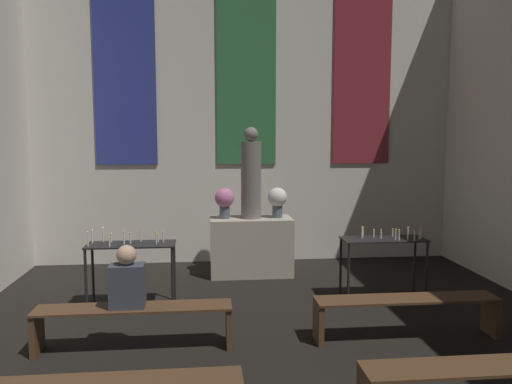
# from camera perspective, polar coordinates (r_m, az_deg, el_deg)

# --- Properties ---
(wall_back) EXTENTS (7.69, 0.16, 5.53)m
(wall_back) POSITION_cam_1_polar(r_m,az_deg,el_deg) (9.00, -1.15, 9.79)
(wall_back) COLOR silver
(wall_back) RESTS_ON ground_plane
(altar) EXTENTS (1.32, 0.65, 0.94)m
(altar) POSITION_cam_1_polar(r_m,az_deg,el_deg) (8.20, -0.56, -6.22)
(altar) COLOR #ADA38E
(altar) RESTS_ON ground_plane
(statue) EXTENTS (0.33, 0.33, 1.47)m
(statue) POSITION_cam_1_polar(r_m,az_deg,el_deg) (8.03, -0.57, 1.80)
(statue) COLOR slate
(statue) RESTS_ON altar
(flower_vase_left) EXTENTS (0.31, 0.31, 0.49)m
(flower_vase_left) POSITION_cam_1_polar(r_m,az_deg,el_deg) (8.04, -3.61, -0.93)
(flower_vase_left) COLOR #4C5666
(flower_vase_left) RESTS_ON altar
(flower_vase_right) EXTENTS (0.31, 0.31, 0.49)m
(flower_vase_right) POSITION_cam_1_polar(r_m,az_deg,el_deg) (8.12, 2.45, -0.86)
(flower_vase_right) COLOR #4C5666
(flower_vase_right) RESTS_ON altar
(candle_rack_left) EXTENTS (1.15, 0.45, 1.05)m
(candle_rack_left) POSITION_cam_1_polar(r_m,az_deg,el_deg) (6.82, -14.11, -6.77)
(candle_rack_left) COLOR black
(candle_rack_left) RESTS_ON ground_plane
(candle_rack_right) EXTENTS (1.15, 0.45, 1.05)m
(candle_rack_right) POSITION_cam_1_polar(r_m,az_deg,el_deg) (7.17, 14.40, -6.14)
(candle_rack_right) COLOR black
(candle_rack_right) RESTS_ON ground_plane
(pew_third_right) EXTENTS (2.06, 0.36, 0.47)m
(pew_third_right) POSITION_cam_1_polar(r_m,az_deg,el_deg) (4.59, 25.15, -18.83)
(pew_third_right) COLOR #4C331E
(pew_third_right) RESTS_ON ground_plane
(pew_back_left) EXTENTS (2.06, 0.36, 0.47)m
(pew_back_left) POSITION_cam_1_polar(r_m,az_deg,el_deg) (5.59, -13.74, -13.82)
(pew_back_left) COLOR #4C331E
(pew_back_left) RESTS_ON ground_plane
(pew_back_right) EXTENTS (2.06, 0.36, 0.47)m
(pew_back_right) POSITION_cam_1_polar(r_m,az_deg,el_deg) (5.96, 16.82, -12.62)
(pew_back_right) COLOR #4C331E
(pew_back_right) RESTS_ON ground_plane
(person_seated) EXTENTS (0.36, 0.24, 0.66)m
(person_seated) POSITION_cam_1_polar(r_m,az_deg,el_deg) (5.47, -14.50, -9.73)
(person_seated) COLOR #383D47
(person_seated) RESTS_ON pew_back_left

